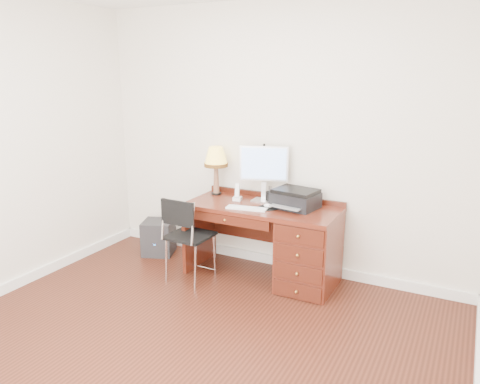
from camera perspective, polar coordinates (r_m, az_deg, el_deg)
The scene contains 12 objects.
ground at distance 3.77m, azimuth -6.75°, elevation -18.12°, with size 4.00×4.00×0.00m, color #33140B.
room_shell at distance 4.21m, azimuth -1.86°, elevation -13.50°, with size 4.00×4.00×4.00m.
desk at distance 4.58m, azimuth 6.40°, elevation -6.21°, with size 1.50×0.67×0.75m.
monitor at distance 4.67m, azimuth 3.03°, elevation 3.11°, with size 0.47×0.23×0.56m.
keyboard at distance 4.46m, azimuth 0.81°, elevation -2.00°, with size 0.39×0.11×0.01m, color white.
mouse_pad at distance 4.50m, azimuth 3.47°, elevation -1.82°, with size 0.20×0.20×0.04m.
printer at distance 4.52m, azimuth 6.79°, elevation -0.80°, with size 0.46×0.38×0.18m.
leg_lamp at distance 4.91m, azimuth -2.95°, elevation 3.95°, with size 0.25×0.25×0.51m.
phone at distance 4.74m, azimuth -0.33°, elevation -0.42°, with size 0.10×0.10×0.18m.
pen_cup at distance 4.72m, azimuth 3.61°, elevation -0.56°, with size 0.08×0.08×0.10m, color black.
chair at distance 4.58m, azimuth -6.59°, elevation -4.77°, with size 0.41×0.42×0.86m.
equipment_box at distance 5.42m, azimuth -9.90°, elevation -5.46°, with size 0.33×0.33×0.38m, color black.
Camera 1 is at (1.82, -2.61, 2.03)m, focal length 35.00 mm.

